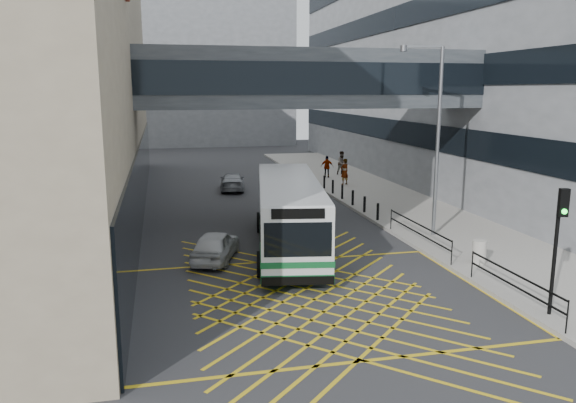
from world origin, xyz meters
TOP-DOWN VIEW (x-y plane):
  - ground at (0.00, 0.00)m, footprint 120.00×120.00m
  - building_right at (23.98, 24.00)m, footprint 24.09×44.00m
  - building_far at (-2.00, 60.00)m, footprint 28.00×16.00m
  - skybridge at (3.00, 12.00)m, footprint 20.00×4.10m
  - pavement at (9.00, 15.00)m, footprint 6.00×54.00m
  - box_junction at (0.00, 0.00)m, footprint 12.00×9.00m
  - bus at (0.52, 6.16)m, footprint 4.40×11.42m
  - car_white at (-2.80, 5.24)m, footprint 2.85×4.32m
  - car_dark at (0.89, 10.32)m, footprint 2.80×4.74m
  - car_silver at (-0.01, 21.64)m, footprint 2.23×4.27m
  - traffic_light at (6.62, -3.26)m, footprint 0.31×0.47m
  - street_lamp at (7.48, 6.56)m, footprint 1.97×0.74m
  - litter_bin at (7.32, 1.95)m, footprint 0.55×0.55m
  - kerb_railings at (6.15, 1.78)m, footprint 0.05×12.54m
  - bollards at (6.25, 15.00)m, footprint 0.14×10.14m
  - pedestrian_a at (8.13, 21.20)m, footprint 0.90×0.79m
  - pedestrian_b at (9.49, 25.89)m, footprint 1.02×0.72m
  - pedestrian_c at (7.87, 24.73)m, footprint 1.10×0.76m

SIDE VIEW (x-z plane):
  - ground at x=0.00m, z-range 0.00..0.00m
  - box_junction at x=0.00m, z-range 0.00..0.01m
  - pavement at x=9.00m, z-range 0.00..0.16m
  - bollards at x=6.25m, z-range 0.16..1.06m
  - car_silver at x=-0.01m, z-range 0.00..1.27m
  - litter_bin at x=7.32m, z-range 0.16..1.11m
  - car_white at x=-2.80m, z-range 0.00..1.27m
  - car_dark at x=0.89m, z-range 0.00..1.39m
  - kerb_railings at x=6.15m, z-range 0.38..1.38m
  - pedestrian_c at x=7.87m, z-range 0.16..1.86m
  - pedestrian_a at x=8.13m, z-range 0.16..2.04m
  - pedestrian_b at x=9.49m, z-range 0.16..2.05m
  - bus at x=0.52m, z-range 0.11..3.24m
  - traffic_light at x=6.62m, z-range 0.76..4.73m
  - street_lamp at x=7.48m, z-range 0.77..9.52m
  - skybridge at x=3.00m, z-range 6.00..9.00m
  - building_far at x=-2.00m, z-range 0.00..18.00m
  - building_right at x=23.98m, z-range 0.00..20.00m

